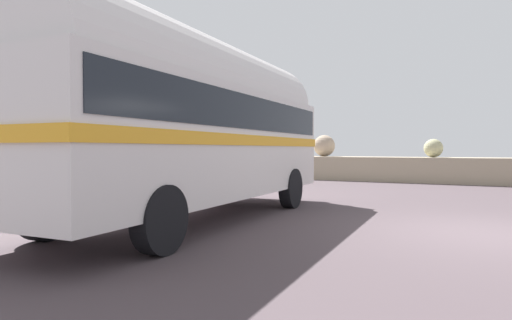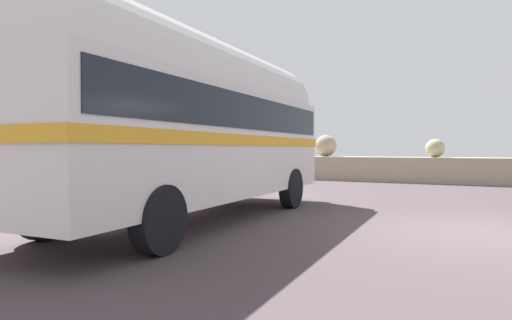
{
  "view_description": "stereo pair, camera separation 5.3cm",
  "coord_description": "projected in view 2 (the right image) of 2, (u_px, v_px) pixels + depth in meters",
  "views": [
    {
      "loc": [
        -0.07,
        -8.36,
        1.46
      ],
      "look_at": [
        -4.23,
        -0.48,
        1.23
      ],
      "focal_mm": 30.65,
      "sensor_mm": 36.0,
      "label": 1
    },
    {
      "loc": [
        -0.03,
        -8.34,
        1.46
      ],
      "look_at": [
        -4.23,
        -0.48,
        1.23
      ],
      "focal_mm": 30.65,
      "sensor_mm": 36.0,
      "label": 2
    }
  ],
  "objects": [
    {
      "name": "breakwater",
      "position": [
        493.0,
        169.0,
        17.72
      ],
      "size": [
        31.36,
        1.87,
        2.16
      ],
      "color": "tan",
      "rests_on": "ground"
    },
    {
      "name": "vintage_coach",
      "position": [
        195.0,
        119.0,
        8.71
      ],
      "size": [
        2.95,
        8.72,
        3.7
      ],
      "rotation": [
        0.0,
        0.0,
        0.06
      ],
      "color": "black",
      "rests_on": "ground"
    },
    {
      "name": "ground",
      "position": [
        490.0,
        235.0,
        7.37
      ],
      "size": [
        32.0,
        26.0,
        0.02
      ],
      "color": "#463B3F"
    }
  ]
}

